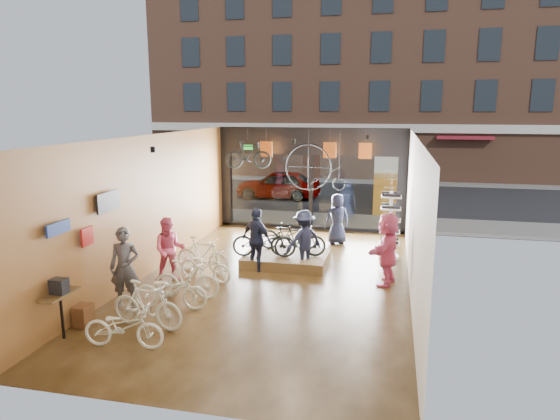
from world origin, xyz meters
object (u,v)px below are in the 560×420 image
(floor_bike_3, at_px, (187,280))
(box_truck, at_px, (398,181))
(display_bike_left, at_px, (264,241))
(display_bike_right, at_px, (288,234))
(customer_3, at_px, (304,240))
(customer_1, at_px, (169,250))
(floor_bike_1, at_px, (147,305))
(floor_bike_4, at_px, (205,266))
(display_platform, at_px, (286,259))
(floor_bike_2, at_px, (170,290))
(sunglasses_rack, at_px, (390,226))
(street_car, at_px, (278,184))
(penny_farthing, at_px, (318,169))
(customer_5, at_px, (387,249))
(customer_2, at_px, (257,240))
(customer_0, at_px, (125,267))
(floor_bike_5, at_px, (202,255))
(display_bike_mid, at_px, (298,240))
(floor_bike_0, at_px, (124,327))
(customer_4, at_px, (337,219))
(hung_bike, at_px, (248,155))

(floor_bike_3, bearing_deg, box_truck, -27.62)
(box_truck, xyz_separation_m, display_bike_left, (-3.77, -9.92, -0.45))
(display_bike_right, bearing_deg, customer_3, -151.56)
(display_bike_left, height_order, customer_1, customer_1)
(floor_bike_1, xyz_separation_m, floor_bike_4, (0.13, 2.98, -0.09))
(display_platform, bearing_deg, floor_bike_2, -115.75)
(floor_bike_3, bearing_deg, sunglasses_rack, -53.23)
(floor_bike_4, distance_m, display_bike_right, 3.00)
(floor_bike_4, bearing_deg, street_car, 17.89)
(customer_1, distance_m, penny_farthing, 6.05)
(display_platform, distance_m, customer_5, 3.20)
(customer_1, xyz_separation_m, penny_farthing, (3.17, 4.89, 1.64))
(box_truck, relative_size, customer_2, 3.47)
(street_car, distance_m, floor_bike_4, 12.46)
(customer_5, bearing_deg, customer_0, -50.32)
(street_car, bearing_deg, floor_bike_5, 2.67)
(floor_bike_4, relative_size, customer_1, 0.92)
(box_truck, height_order, display_bike_mid, box_truck)
(street_car, height_order, customer_5, customer_5)
(floor_bike_4, xyz_separation_m, customer_3, (2.37, 1.58, 0.44))
(display_bike_left, distance_m, customer_3, 1.16)
(floor_bike_3, relative_size, floor_bike_4, 1.01)
(display_bike_right, relative_size, sunglasses_rack, 0.86)
(floor_bike_0, bearing_deg, penny_farthing, -21.20)
(street_car, height_order, display_bike_right, street_car)
(floor_bike_5, distance_m, customer_0, 2.80)
(display_platform, relative_size, display_bike_left, 1.32)
(street_car, distance_m, penny_farthing, 8.56)
(display_bike_mid, relative_size, customer_4, 0.94)
(display_bike_mid, relative_size, customer_1, 0.93)
(customer_2, distance_m, customer_3, 1.34)
(floor_bike_0, xyz_separation_m, floor_bike_3, (0.18, 2.59, 0.06))
(customer_2, bearing_deg, floor_bike_3, 94.60)
(display_bike_mid, relative_size, customer_2, 0.89)
(floor_bike_0, bearing_deg, customer_1, 6.18)
(floor_bike_3, distance_m, customer_5, 5.13)
(floor_bike_4, xyz_separation_m, display_bike_mid, (2.16, 1.76, 0.37))
(floor_bike_4, bearing_deg, customer_1, 117.34)
(hung_bike, bearing_deg, display_bike_left, -173.04)
(sunglasses_rack, relative_size, hung_bike, 1.30)
(floor_bike_4, bearing_deg, floor_bike_3, -164.89)
(customer_4, distance_m, penny_farthing, 1.80)
(floor_bike_1, xyz_separation_m, customer_2, (1.24, 4.09, 0.40))
(floor_bike_1, height_order, customer_3, customer_3)
(floor_bike_3, distance_m, floor_bike_4, 1.29)
(floor_bike_3, height_order, customer_0, customer_0)
(sunglasses_rack, bearing_deg, customer_5, -90.85)
(customer_0, height_order, customer_1, customer_0)
(display_bike_mid, xyz_separation_m, customer_5, (2.52, -0.95, 0.17))
(customer_4, bearing_deg, display_bike_mid, 50.08)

